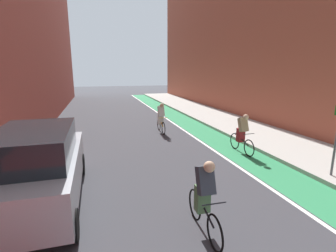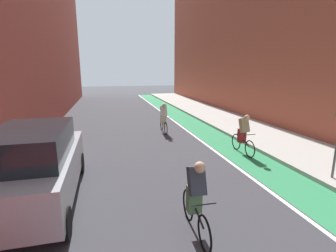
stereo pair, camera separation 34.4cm
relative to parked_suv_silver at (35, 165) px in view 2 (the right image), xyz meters
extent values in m
plane|color=#38383D|center=(3.37, 6.67, -1.02)|extent=(87.59, 87.59, 0.00)
cube|color=#2D8451|center=(6.99, 8.67, -1.02)|extent=(1.60, 39.81, 0.00)
cube|color=white|center=(6.09, 8.67, -1.02)|extent=(0.12, 39.81, 0.00)
cube|color=#A8A59E|center=(9.53, 8.67, -0.95)|extent=(3.47, 39.81, 0.14)
cube|color=brown|center=(-2.85, 8.67, 5.28)|extent=(3.00, 39.81, 12.59)
cube|color=#9E4C38|center=(12.46, 10.67, 5.36)|extent=(2.40, 35.81, 12.76)
cube|color=#9EA0A8|center=(0.00, 0.06, -0.21)|extent=(1.87, 4.58, 0.95)
cube|color=black|center=(0.00, -0.16, 0.59)|extent=(1.64, 2.75, 0.75)
cylinder|color=black|center=(-0.85, 1.79, -0.69)|extent=(0.22, 0.66, 0.66)
cylinder|color=black|center=(0.83, 1.80, -0.69)|extent=(0.22, 0.66, 0.66)
cylinder|color=black|center=(0.85, -1.66, -0.69)|extent=(0.22, 0.66, 0.66)
torus|color=black|center=(3.42, -2.64, -0.67)|extent=(0.05, 0.70, 0.70)
torus|color=black|center=(3.44, -1.59, -0.67)|extent=(0.05, 0.70, 0.70)
cylinder|color=black|center=(3.43, -2.11, -0.45)|extent=(0.06, 0.96, 0.33)
cylinder|color=black|center=(3.44, -1.93, -0.37)|extent=(0.04, 0.12, 0.55)
cylinder|color=black|center=(3.42, -2.56, -0.12)|extent=(0.48, 0.03, 0.02)
cube|color=#4C7247|center=(3.43, -2.01, -0.30)|extent=(0.28, 0.25, 0.56)
cube|color=#333842|center=(3.43, -2.14, 0.16)|extent=(0.33, 0.40, 0.60)
sphere|color=tan|center=(3.43, -2.29, 0.50)|extent=(0.22, 0.22, 0.22)
torus|color=black|center=(7.06, 1.80, -0.68)|extent=(0.05, 0.68, 0.68)
torus|color=black|center=(7.05, 2.85, -0.68)|extent=(0.05, 0.68, 0.68)
cylinder|color=black|center=(7.06, 2.33, -0.46)|extent=(0.05, 0.96, 0.33)
cylinder|color=black|center=(7.05, 2.51, -0.38)|extent=(0.04, 0.12, 0.55)
cylinder|color=black|center=(7.06, 1.88, -0.13)|extent=(0.48, 0.03, 0.02)
cube|color=maroon|center=(7.06, 2.43, -0.31)|extent=(0.28, 0.24, 0.56)
cube|color=tan|center=(7.06, 2.30, 0.15)|extent=(0.33, 0.40, 0.60)
sphere|color=tan|center=(7.06, 2.15, 0.49)|extent=(0.22, 0.22, 0.22)
torus|color=black|center=(4.72, 6.03, -0.68)|extent=(0.05, 0.68, 0.68)
torus|color=black|center=(4.73, 7.08, -0.68)|extent=(0.05, 0.68, 0.68)
cylinder|color=gold|center=(4.73, 6.55, -0.46)|extent=(0.05, 0.96, 0.33)
cylinder|color=gold|center=(4.73, 6.74, -0.38)|extent=(0.04, 0.12, 0.55)
cylinder|color=gold|center=(4.72, 6.11, -0.13)|extent=(0.48, 0.03, 0.02)
cube|color=beige|center=(4.73, 6.66, -0.31)|extent=(0.28, 0.24, 0.56)
cube|color=beige|center=(4.73, 6.53, 0.15)|extent=(0.32, 0.40, 0.60)
sphere|color=tan|center=(4.72, 6.37, 0.49)|extent=(0.22, 0.22, 0.22)
cube|color=#1E598C|center=(4.73, 6.65, 0.17)|extent=(0.26, 0.28, 0.39)
camera|label=1|loc=(1.47, -6.36, 2.27)|focal=26.85mm
camera|label=2|loc=(1.80, -6.45, 2.27)|focal=26.85mm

